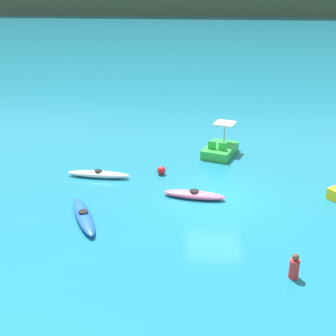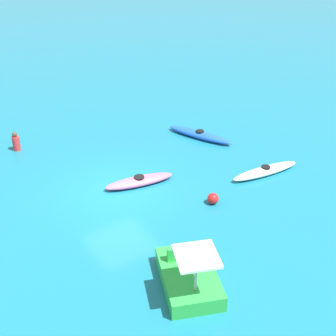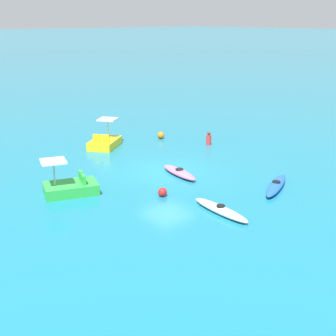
# 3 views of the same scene
# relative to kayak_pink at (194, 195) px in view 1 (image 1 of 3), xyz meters

# --- Properties ---
(ground_plane) EXTENTS (600.00, 600.00, 0.00)m
(ground_plane) POSITION_rel_kayak_pink_xyz_m (0.94, -0.00, -0.16)
(ground_plane) COLOR #19728C
(kayak_pink) EXTENTS (2.83, 1.11, 0.37)m
(kayak_pink) POSITION_rel_kayak_pink_xyz_m (0.00, 0.00, 0.00)
(kayak_pink) COLOR pink
(kayak_pink) RESTS_ON ground_plane
(kayak_blue) EXTENTS (1.90, 3.32, 0.37)m
(kayak_blue) POSITION_rel_kayak_pink_xyz_m (-4.49, -2.13, -0.00)
(kayak_blue) COLOR blue
(kayak_blue) RESTS_ON ground_plane
(kayak_white) EXTENTS (3.17, 0.86, 0.37)m
(kayak_white) POSITION_rel_kayak_pink_xyz_m (-4.71, 2.07, -0.00)
(kayak_white) COLOR white
(kayak_white) RESTS_ON ground_plane
(pedal_boat_green) EXTENTS (2.27, 2.78, 1.68)m
(pedal_boat_green) POSITION_rel_kayak_pink_xyz_m (1.51, 5.52, 0.17)
(pedal_boat_green) COLOR green
(pedal_boat_green) RESTS_ON ground_plane
(buoy_red) EXTENTS (0.42, 0.42, 0.42)m
(buoy_red) POSITION_rel_kayak_pink_xyz_m (-1.62, 2.59, 0.05)
(buoy_red) COLOR red
(buoy_red) RESTS_ON ground_plane
(person_near_shore) EXTENTS (0.39, 0.39, 0.88)m
(person_near_shore) POSITION_rel_kayak_pink_xyz_m (3.16, -5.57, 0.22)
(person_near_shore) COLOR red
(person_near_shore) RESTS_ON ground_plane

